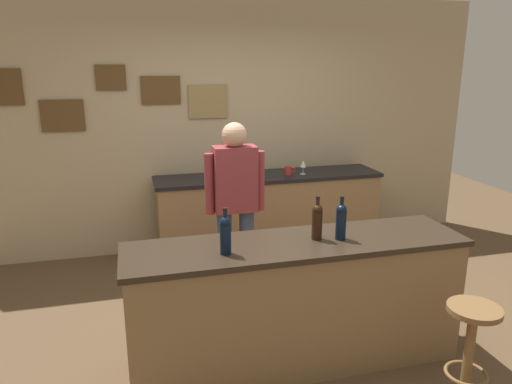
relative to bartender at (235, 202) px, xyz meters
The scene contains 13 objects.
ground_plane 1.12m from the bartender, 69.79° to the right, with size 10.00×10.00×0.00m, color brown.
back_wall 1.53m from the bartender, 82.21° to the left, with size 6.00×0.09×2.80m.
bar_counter 1.11m from the bartender, 77.69° to the right, with size 2.35×0.60×0.92m.
side_counter 1.32m from the bartender, 60.09° to the left, with size 2.50×0.56×0.90m.
bartender is the anchor object (origin of this frame).
bar_stool 2.07m from the bartender, 57.13° to the right, with size 0.32×0.32×0.68m.
wine_bottle_a 1.12m from the bartender, 105.53° to the right, with size 0.07×0.07×0.31m.
wine_bottle_b 1.04m from the bartender, 69.68° to the right, with size 0.07×0.07×0.31m.
wine_bottle_c 1.14m from the bartender, 62.92° to the right, with size 0.07×0.07×0.31m.
wine_glass_a 1.09m from the bartender, 91.26° to the left, with size 0.07×0.07×0.16m.
wine_glass_b 1.18m from the bartender, 74.84° to the left, with size 0.07×0.07×0.16m.
wine_glass_c 1.41m from the bartender, 45.42° to the left, with size 0.07×0.07×0.16m.
coffee_mug 1.30m from the bartender, 50.85° to the left, with size 0.13×0.08×0.09m.
Camera 1 is at (-1.05, -3.27, 2.10)m, focal length 33.63 mm.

